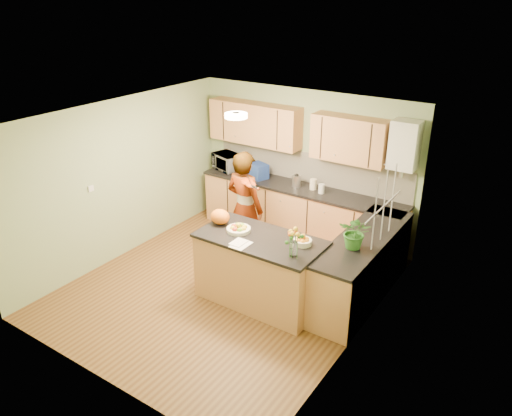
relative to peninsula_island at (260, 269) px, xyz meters
The scene contains 28 objects.
floor 0.76m from the peninsula_island, behind, with size 4.50×4.50×0.00m, color #553418.
ceiling 2.10m from the peninsula_island, behind, with size 4.00×4.50×0.02m, color silver.
wall_back 2.44m from the peninsula_island, 104.43° to the left, with size 4.00×0.02×2.50m, color #8DA676.
wall_front 2.45m from the peninsula_island, 104.39° to the right, with size 4.00×0.02×2.50m, color #8DA676.
wall_left 2.69m from the peninsula_island, behind, with size 0.02×4.50×2.50m, color #8DA676.
wall_right 1.61m from the peninsula_island, ahead, with size 0.02×4.50×2.50m, color #8DA676.
back_counter 2.00m from the peninsula_island, 103.80° to the left, with size 3.64×0.62×0.94m.
right_counter 1.41m from the peninsula_island, 37.05° to the left, with size 0.62×2.24×0.94m.
splashback 2.39m from the peninsula_island, 102.09° to the left, with size 3.60×0.02×0.52m, color silver.
upper_cabinets 2.60m from the peninsula_island, 109.95° to the left, with size 3.20×0.34×0.70m.
boiler 2.76m from the peninsula_island, 61.73° to the left, with size 0.40×0.30×0.86m.
window_right 1.87m from the peninsula_island, 22.87° to the left, with size 0.01×1.30×1.05m.
light_switch 2.76m from the peninsula_island, 166.76° to the right, with size 0.02×0.09×0.09m, color silver.
ceiling_lamp 2.08m from the peninsula_island, 152.82° to the left, with size 0.30×0.30×0.07m.
peninsula_island is the anchor object (origin of this frame).
fruit_dish 0.64m from the peninsula_island, behind, with size 0.33×0.33×0.11m.
orange_bowl 0.79m from the peninsula_island, 15.26° to the left, with size 0.24×0.24×0.14m.
flower_vase 0.99m from the peninsula_island, 16.70° to the right, with size 0.23×0.23×0.43m.
orange_bag 0.92m from the peninsula_island, behind, with size 0.28×0.24×0.21m, color orange.
papers 0.58m from the peninsula_island, 108.43° to the right, with size 0.20×0.28×0.01m, color white.
violinist 1.21m from the peninsula_island, 135.26° to the left, with size 0.66×0.43×1.80m, color #D89C84.
violin 1.27m from the peninsula_island, 136.32° to the left, with size 0.59×0.24×0.12m, color #521A05, non-canonical shape.
microwave 2.89m from the peninsula_island, 135.61° to the left, with size 0.53×0.36×0.29m, color silver.
blue_box 2.40m from the peninsula_island, 124.19° to the left, with size 0.32×0.24×0.26m, color navy.
kettle 2.08m from the peninsula_island, 105.90° to the left, with size 0.14×0.14×0.27m.
jar_cream 2.07m from the peninsula_island, 97.58° to the left, with size 0.11×0.11×0.18m, color beige.
jar_white 1.98m from the peninsula_island, 92.16° to the left, with size 0.10×0.10×0.15m, color silver.
potted_plant 1.40m from the peninsula_island, 23.33° to the left, with size 0.40×0.35×0.45m, color #2E6C24.
Camera 1 is at (3.77, -4.87, 3.99)m, focal length 35.00 mm.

